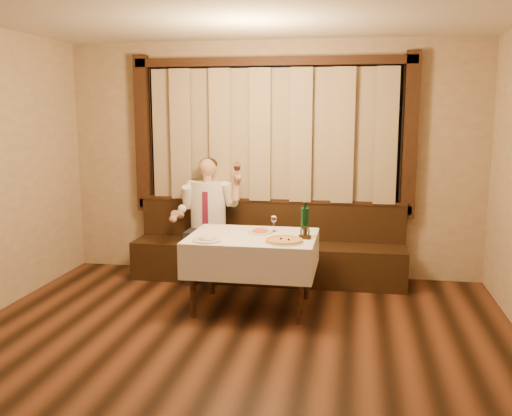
% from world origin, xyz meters
% --- Properties ---
extents(room, '(5.01, 6.01, 2.81)m').
position_xyz_m(room, '(-0.00, 0.97, 1.50)').
color(room, black).
rests_on(room, ground).
extents(banquette, '(3.20, 0.61, 0.94)m').
position_xyz_m(banquette, '(0.00, 2.72, 0.31)').
color(banquette, black).
rests_on(banquette, ground).
extents(dining_table, '(1.27, 0.97, 0.76)m').
position_xyz_m(dining_table, '(0.00, 1.70, 0.65)').
color(dining_table, black).
rests_on(dining_table, ground).
extents(pizza, '(0.37, 0.37, 0.04)m').
position_xyz_m(pizza, '(0.35, 1.46, 0.77)').
color(pizza, white).
rests_on(pizza, dining_table).
extents(pasta_red, '(0.26, 0.26, 0.09)m').
position_xyz_m(pasta_red, '(0.06, 1.82, 0.79)').
color(pasta_red, white).
rests_on(pasta_red, dining_table).
extents(pasta_cream, '(0.28, 0.28, 0.10)m').
position_xyz_m(pasta_cream, '(-0.38, 1.38, 0.80)').
color(pasta_cream, white).
rests_on(pasta_cream, dining_table).
extents(green_bottle, '(0.08, 0.08, 0.36)m').
position_xyz_m(green_bottle, '(0.52, 1.72, 0.91)').
color(green_bottle, '#114F2A').
rests_on(green_bottle, dining_table).
extents(table_wine_glass, '(0.06, 0.06, 0.17)m').
position_xyz_m(table_wine_glass, '(0.18, 1.92, 0.88)').
color(table_wine_glass, white).
rests_on(table_wine_glass, dining_table).
extents(cruet_caddy, '(0.12, 0.07, 0.12)m').
position_xyz_m(cruet_caddy, '(0.53, 1.63, 0.80)').
color(cruet_caddy, black).
rests_on(cruet_caddy, dining_table).
extents(seated_man, '(0.80, 0.59, 1.44)m').
position_xyz_m(seated_man, '(-0.72, 2.63, 0.83)').
color(seated_man, black).
rests_on(seated_man, ground).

